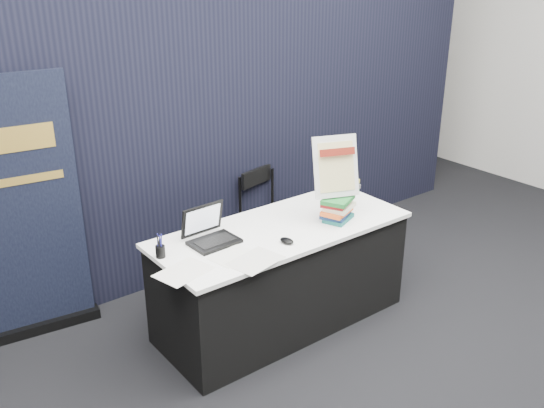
% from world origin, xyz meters
% --- Properties ---
extents(floor, '(8.00, 8.00, 0.00)m').
position_xyz_m(floor, '(0.00, 0.00, 0.00)').
color(floor, black).
rests_on(floor, ground).
extents(wall_back, '(8.00, 0.02, 3.50)m').
position_xyz_m(wall_back, '(0.00, 4.00, 1.75)').
color(wall_back, beige).
rests_on(wall_back, floor).
extents(drape_partition, '(6.00, 0.08, 2.40)m').
position_xyz_m(drape_partition, '(0.00, 1.60, 1.20)').
color(drape_partition, black).
rests_on(drape_partition, floor).
extents(display_table, '(1.80, 0.75, 0.75)m').
position_xyz_m(display_table, '(0.00, 0.55, 0.38)').
color(display_table, black).
rests_on(display_table, floor).
extents(laptop, '(0.32, 0.26, 0.23)m').
position_xyz_m(laptop, '(-0.50, 0.66, 0.81)').
color(laptop, black).
rests_on(laptop, display_table).
extents(mouse, '(0.08, 0.11, 0.03)m').
position_xyz_m(mouse, '(-0.12, 0.34, 0.77)').
color(mouse, black).
rests_on(mouse, display_table).
extents(brochure_left, '(0.36, 0.29, 0.00)m').
position_xyz_m(brochure_left, '(-0.84, 0.41, 0.75)').
color(brochure_left, white).
rests_on(brochure_left, display_table).
extents(brochure_mid, '(0.36, 0.29, 0.00)m').
position_xyz_m(brochure_mid, '(-0.43, 0.27, 0.75)').
color(brochure_mid, silver).
rests_on(brochure_mid, display_table).
extents(brochure_right, '(0.31, 0.25, 0.00)m').
position_xyz_m(brochure_right, '(-0.50, 0.40, 0.75)').
color(brochure_right, white).
rests_on(brochure_right, display_table).
extents(pen_cup, '(0.07, 0.07, 0.08)m').
position_xyz_m(pen_cup, '(-0.86, 0.66, 0.79)').
color(pen_cup, black).
rests_on(pen_cup, display_table).
extents(book_stack_tall, '(0.26, 0.24, 0.17)m').
position_xyz_m(book_stack_tall, '(0.39, 0.42, 0.84)').
color(book_stack_tall, '#175955').
rests_on(book_stack_tall, display_table).
extents(book_stack_short, '(0.24, 0.18, 0.10)m').
position_xyz_m(book_stack_short, '(0.78, 0.77, 0.80)').
color(book_stack_short, '#1C6B2A').
rests_on(book_stack_short, display_table).
extents(info_sign, '(0.34, 0.23, 0.43)m').
position_xyz_m(info_sign, '(0.39, 0.45, 1.13)').
color(info_sign, black).
rests_on(info_sign, book_stack_tall).
extents(pullup_banner, '(0.78, 0.20, 1.81)m').
position_xyz_m(pullup_banner, '(-1.40, 1.50, 0.80)').
color(pullup_banner, black).
rests_on(pullup_banner, floor).
extents(stacking_chair, '(0.43, 0.44, 0.80)m').
position_xyz_m(stacking_chair, '(0.49, 1.38, 0.44)').
color(stacking_chair, black).
rests_on(stacking_chair, floor).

